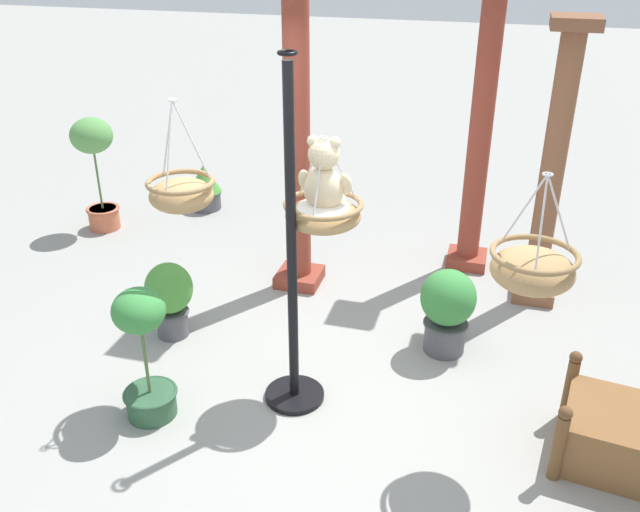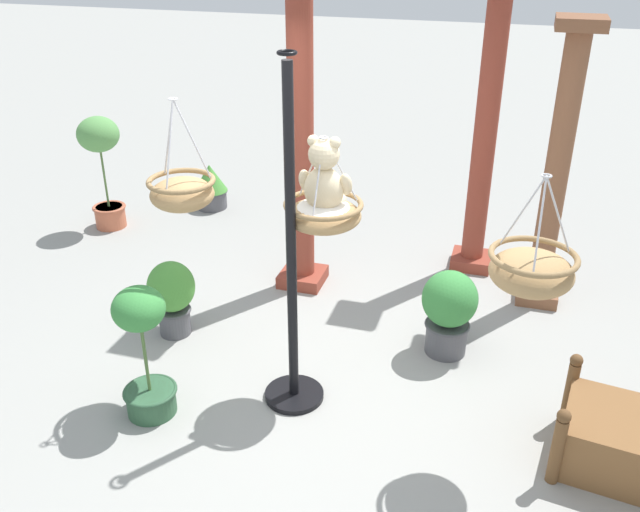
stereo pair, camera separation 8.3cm
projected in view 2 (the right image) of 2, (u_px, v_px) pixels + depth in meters
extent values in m
plane|color=gray|center=(318.00, 387.00, 5.19)|extent=(40.00, 40.00, 0.00)
cylinder|color=black|center=(291.00, 249.00, 4.53)|extent=(0.07, 0.07, 2.46)
cylinder|color=black|center=(294.00, 394.00, 5.07)|extent=(0.44, 0.44, 0.04)
torus|color=black|center=(287.00, 53.00, 3.95)|extent=(0.12, 0.12, 0.02)
ellipsoid|color=#A37F51|center=(323.00, 216.00, 4.63)|extent=(0.52, 0.52, 0.19)
torus|color=olive|center=(323.00, 204.00, 4.59)|extent=(0.55, 0.55, 0.04)
ellipsoid|color=silver|center=(323.00, 213.00, 4.62)|extent=(0.46, 0.46, 0.15)
cylinder|color=#B7B7BC|center=(341.00, 170.00, 4.51)|extent=(0.22, 0.14, 0.47)
cylinder|color=#B7B7BC|center=(311.00, 167.00, 4.57)|extent=(0.22, 0.14, 0.47)
cylinder|color=#B7B7BC|center=(318.00, 178.00, 4.39)|extent=(0.01, 0.25, 0.47)
torus|color=#B7B7BC|center=(324.00, 138.00, 4.39)|extent=(0.06, 0.06, 0.01)
ellipsoid|color=beige|center=(324.00, 190.00, 4.56)|extent=(0.27, 0.23, 0.32)
sphere|color=beige|center=(324.00, 154.00, 4.45)|extent=(0.26, 0.26, 0.21)
ellipsoid|color=beige|center=(327.00, 153.00, 4.52)|extent=(0.11, 0.10, 0.07)
sphere|color=black|center=(328.00, 151.00, 4.54)|extent=(0.03, 0.03, 0.03)
sphere|color=beige|center=(313.00, 141.00, 4.43)|extent=(0.08, 0.08, 0.08)
sphere|color=beige|center=(335.00, 143.00, 4.39)|extent=(0.08, 0.08, 0.08)
ellipsoid|color=beige|center=(305.00, 180.00, 4.60)|extent=(0.09, 0.16, 0.20)
ellipsoid|color=beige|center=(346.00, 185.00, 4.53)|extent=(0.09, 0.16, 0.20)
ellipsoid|color=beige|center=(318.00, 199.00, 4.73)|extent=(0.10, 0.18, 0.10)
ellipsoid|color=beige|center=(339.00, 201.00, 4.69)|extent=(0.10, 0.18, 0.10)
ellipsoid|color=#A37F51|center=(182.00, 194.00, 4.60)|extent=(0.44, 0.44, 0.21)
torus|color=olive|center=(181.00, 181.00, 4.56)|extent=(0.46, 0.46, 0.04)
cylinder|color=#B7B7BC|center=(193.00, 140.00, 4.45)|extent=(0.19, 0.12, 0.56)
cylinder|color=#B7B7BC|center=(169.00, 138.00, 4.50)|extent=(0.19, 0.12, 0.56)
cylinder|color=#B7B7BC|center=(170.00, 146.00, 4.35)|extent=(0.01, 0.21, 0.56)
torus|color=#B7B7BC|center=(173.00, 99.00, 4.31)|extent=(0.06, 0.06, 0.01)
ellipsoid|color=#A37F51|center=(531.00, 273.00, 3.97)|extent=(0.49, 0.49, 0.24)
torus|color=olive|center=(534.00, 256.00, 3.92)|extent=(0.52, 0.52, 0.04)
cylinder|color=#B7B7BC|center=(558.00, 215.00, 3.83)|extent=(0.21, 0.13, 0.50)
cylinder|color=#B7B7BC|center=(522.00, 211.00, 3.88)|extent=(0.21, 0.13, 0.50)
cylinder|color=#B7B7BC|center=(540.00, 225.00, 3.71)|extent=(0.01, 0.24, 0.50)
torus|color=#B7B7BC|center=(547.00, 176.00, 3.70)|extent=(0.06, 0.06, 0.01)
cylinder|color=brown|center=(301.00, 135.00, 5.99)|extent=(0.23, 0.23, 2.96)
cube|color=brown|center=(303.00, 277.00, 6.63)|extent=(0.41, 0.41, 0.12)
cylinder|color=brown|center=(556.00, 177.00, 5.82)|extent=(0.20, 0.20, 2.42)
cube|color=brown|center=(537.00, 294.00, 6.34)|extent=(0.37, 0.37, 0.12)
cube|color=brown|center=(581.00, 23.00, 5.25)|extent=(0.39, 0.39, 0.10)
cylinder|color=brown|center=(485.00, 134.00, 6.35)|extent=(0.22, 0.22, 2.77)
cube|color=brown|center=(471.00, 260.00, 6.95)|extent=(0.39, 0.39, 0.12)
cube|color=brown|center=(628.00, 444.00, 4.35)|extent=(0.89, 0.74, 0.39)
cube|color=#382819|center=(633.00, 424.00, 4.28)|extent=(0.78, 0.66, 0.06)
cylinder|color=brown|center=(570.00, 393.00, 4.74)|extent=(0.08, 0.08, 0.49)
cylinder|color=brown|center=(557.00, 451.00, 4.22)|extent=(0.08, 0.08, 0.49)
sphere|color=brown|center=(577.00, 360.00, 4.61)|extent=(0.09, 0.09, 0.09)
sphere|color=brown|center=(564.00, 416.00, 4.10)|extent=(0.09, 0.09, 0.09)
cylinder|color=#4C4C51|center=(212.00, 199.00, 8.30)|extent=(0.37, 0.37, 0.22)
torus|color=#444449|center=(211.00, 191.00, 8.25)|extent=(0.40, 0.40, 0.03)
cylinder|color=#382819|center=(211.00, 191.00, 8.26)|extent=(0.32, 0.32, 0.03)
cone|color=#478E38|center=(210.00, 178.00, 8.18)|extent=(0.41, 0.41, 0.33)
cylinder|color=#4C4C51|center=(175.00, 321.00, 5.81)|extent=(0.26, 0.26, 0.24)
torus|color=#444449|center=(174.00, 310.00, 5.76)|extent=(0.30, 0.30, 0.03)
cylinder|color=#382819|center=(174.00, 311.00, 5.76)|extent=(0.23, 0.23, 0.03)
ellipsoid|color=#478E38|center=(171.00, 287.00, 5.65)|extent=(0.40, 0.40, 0.44)
cylinder|color=#BC6042|center=(110.00, 216.00, 7.79)|extent=(0.34, 0.34, 0.25)
torus|color=#A9573B|center=(109.00, 207.00, 7.74)|extent=(0.37, 0.37, 0.03)
cylinder|color=#382819|center=(109.00, 207.00, 7.74)|extent=(0.30, 0.30, 0.03)
cylinder|color=#4C6B38|center=(105.00, 179.00, 7.59)|extent=(0.02, 0.02, 0.66)
ellipsoid|color=#56934C|center=(98.00, 134.00, 7.36)|extent=(0.45, 0.45, 0.39)
cylinder|color=#4C4C51|center=(446.00, 337.00, 5.55)|extent=(0.33, 0.33, 0.27)
torus|color=#444449|center=(447.00, 325.00, 5.49)|extent=(0.37, 0.37, 0.03)
cylinder|color=#382819|center=(447.00, 325.00, 5.50)|extent=(0.29, 0.29, 0.03)
ellipsoid|color=#38843D|center=(450.00, 299.00, 5.38)|extent=(0.44, 0.44, 0.46)
cylinder|color=#2D5638|center=(151.00, 400.00, 4.89)|extent=(0.35, 0.35, 0.19)
torus|color=#294E32|center=(150.00, 391.00, 4.85)|extent=(0.39, 0.39, 0.03)
cylinder|color=#382819|center=(150.00, 391.00, 4.85)|extent=(0.31, 0.31, 0.03)
cylinder|color=#4C6B38|center=(146.00, 359.00, 4.73)|extent=(0.02, 0.02, 0.53)
ellipsoid|color=#38843D|center=(138.00, 309.00, 4.54)|extent=(0.36, 0.36, 0.31)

